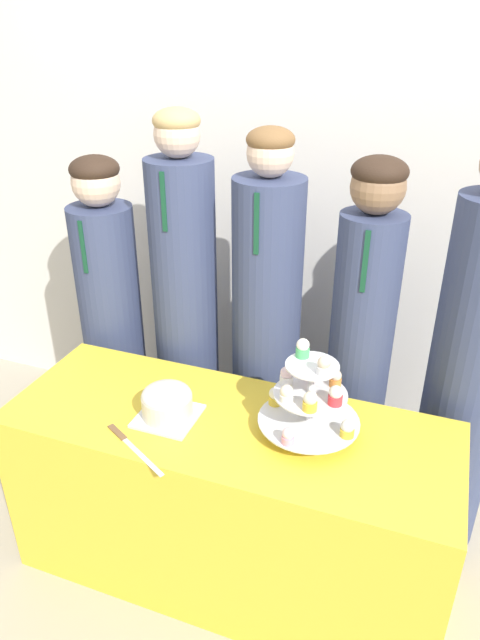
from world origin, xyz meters
The scene contains 11 objects.
ground_plane centered at (0.00, 0.00, 0.00)m, with size 16.00×16.00×0.00m, color #ADA38E.
wall_back centered at (0.00, 1.26, 1.35)m, with size 9.00×0.06×2.70m.
table centered at (0.00, 0.28, 0.35)m, with size 1.55×0.57×0.71m.
round_cake centered at (-0.20, 0.23, 0.77)m, with size 0.20×0.20×0.12m.
cake_knife centered at (-0.27, 0.07, 0.71)m, with size 0.28×0.17×0.01m.
cupcake_stand centered at (0.27, 0.32, 0.85)m, with size 0.33×0.33×0.33m.
student_0 centered at (-0.76, 0.77, 0.71)m, with size 0.27×0.28×1.45m.
student_1 centered at (-0.38, 0.77, 0.79)m, with size 0.27×0.27×1.65m.
student_2 centered at (-0.02, 0.77, 0.77)m, with size 0.27×0.28×1.60m.
student_3 centered at (0.36, 0.77, 0.76)m, with size 0.24×0.25×1.53m.
student_4 centered at (0.75, 0.77, 0.80)m, with size 0.29×0.29×1.64m.
Camera 1 is at (0.59, -1.16, 1.91)m, focal length 32.00 mm.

